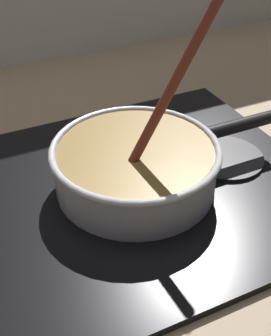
# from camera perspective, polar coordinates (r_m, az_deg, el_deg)

# --- Properties ---
(ground) EXTENTS (2.40, 1.60, 0.04)m
(ground) POSITION_cam_1_polar(r_m,az_deg,el_deg) (0.56, 0.69, -20.27)
(ground) COLOR #9E8466
(hob_plate) EXTENTS (0.56, 0.48, 0.01)m
(hob_plate) POSITION_cam_1_polar(r_m,az_deg,el_deg) (0.70, -0.00, -2.63)
(hob_plate) COLOR black
(hob_plate) RESTS_ON ground
(burner_ring) EXTENTS (0.16, 0.16, 0.01)m
(burner_ring) POSITION_cam_1_polar(r_m,az_deg,el_deg) (0.69, -0.00, -1.99)
(burner_ring) COLOR #592D0C
(burner_ring) RESTS_ON hob_plate
(spare_burner) EXTENTS (0.13, 0.13, 0.01)m
(spare_burner) POSITION_cam_1_polar(r_m,az_deg,el_deg) (0.76, 11.27, 1.31)
(spare_burner) COLOR #262628
(spare_burner) RESTS_ON hob_plate
(cooking_pan) EXTENTS (0.38, 0.25, 0.28)m
(cooking_pan) POSITION_cam_1_polar(r_m,az_deg,el_deg) (0.67, 0.15, 0.42)
(cooking_pan) COLOR silver
(cooking_pan) RESTS_ON hob_plate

